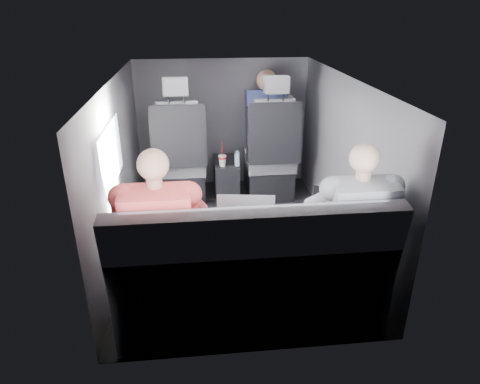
{
  "coord_description": "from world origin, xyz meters",
  "views": [
    {
      "loc": [
        -0.3,
        -3.18,
        1.88
      ],
      "look_at": [
        0.04,
        -0.05,
        0.47
      ],
      "focal_mm": 32.0,
      "sensor_mm": 36.0,
      "label": 1
    }
  ],
  "objects": [
    {
      "name": "passenger_front_right",
      "position": [
        0.43,
        1.1,
        0.75
      ],
      "size": [
        0.41,
        0.41,
        0.83
      ],
      "color": "navy",
      "rests_on": "front_seat_right"
    },
    {
      "name": "laptop_silver",
      "position": [
        -0.02,
        -0.83,
        0.63
      ],
      "size": [
        0.38,
        0.35,
        0.25
      ],
      "color": "#AEAEB3",
      "rests_on": "rear_bench"
    },
    {
      "name": "floor",
      "position": [
        0.0,
        0.0,
        0.0
      ],
      "size": [
        2.6,
        2.6,
        0.0
      ],
      "primitive_type": "plane",
      "color": "black",
      "rests_on": "ground"
    },
    {
      "name": "panel_front",
      "position": [
        0.0,
        1.3,
        0.68
      ],
      "size": [
        1.8,
        0.02,
        1.35
      ],
      "primitive_type": "cube",
      "color": "#56565B",
      "rests_on": "floor"
    },
    {
      "name": "water_bottle",
      "position": [
        0.1,
        0.73,
        0.47
      ],
      "size": [
        0.05,
        0.05,
        0.15
      ],
      "color": "#A3C4DC",
      "rests_on": "center_console"
    },
    {
      "name": "passenger_rear_right",
      "position": [
        0.61,
        -0.97,
        0.61
      ],
      "size": [
        0.47,
        0.6,
        1.18
      ],
      "color": "navy",
      "rests_on": "rear_bench"
    },
    {
      "name": "laptop_black",
      "position": [
        0.58,
        -0.82,
        0.64
      ],
      "size": [
        0.43,
        0.45,
        0.26
      ],
      "color": "black",
      "rests_on": "passenger_rear_right"
    },
    {
      "name": "panel_back",
      "position": [
        0.0,
        -1.3,
        0.68
      ],
      "size": [
        1.8,
        0.02,
        1.35
      ],
      "primitive_type": "cube",
      "color": "#56565B",
      "rests_on": "floor"
    },
    {
      "name": "seatbelt",
      "position": [
        0.45,
        0.67,
        0.8
      ],
      "size": [
        0.35,
        0.11,
        0.59
      ],
      "primitive_type": "cube",
      "rotation": [
        -0.14,
        0.49,
        0.0
      ],
      "color": "black",
      "rests_on": "front_seat_right"
    },
    {
      "name": "soda_cup",
      "position": [
        -0.05,
        0.74,
        0.46
      ],
      "size": [
        0.08,
        0.08,
        0.24
      ],
      "color": "white",
      "rests_on": "center_console"
    },
    {
      "name": "panel_left",
      "position": [
        -0.9,
        0.0,
        0.68
      ],
      "size": [
        0.02,
        2.6,
        1.35
      ],
      "primitive_type": "cube",
      "color": "#56565B",
      "rests_on": "floor"
    },
    {
      "name": "passenger_rear_left",
      "position": [
        -0.52,
        -0.97,
        0.62
      ],
      "size": [
        0.48,
        0.6,
        1.19
      ],
      "color": "#2E2F33",
      "rests_on": "rear_bench"
    },
    {
      "name": "front_seat_left",
      "position": [
        -0.45,
        0.84,
        0.4
      ],
      "size": [
        0.52,
        0.58,
        1.26
      ],
      "color": "black",
      "rests_on": "floor"
    },
    {
      "name": "ceiling",
      "position": [
        0.0,
        0.0,
        1.35
      ],
      "size": [
        2.6,
        2.6,
        0.0
      ],
      "primitive_type": "plane",
      "rotation": [
        3.14,
        0.0,
        0.0
      ],
      "color": "#B2B2AD",
      "rests_on": "panel_back"
    },
    {
      "name": "center_console",
      "position": [
        0.0,
        0.88,
        0.2
      ],
      "size": [
        0.24,
        0.48,
        0.41
      ],
      "color": "black",
      "rests_on": "floor"
    },
    {
      "name": "laptop_white",
      "position": [
        -0.49,
        -0.78,
        0.63
      ],
      "size": [
        0.41,
        0.44,
        0.25
      ],
      "color": "white",
      "rests_on": "passenger_rear_left"
    },
    {
      "name": "panel_right",
      "position": [
        0.9,
        0.0,
        0.68
      ],
      "size": [
        0.02,
        2.6,
        1.35
      ],
      "primitive_type": "cube",
      "color": "#56565B",
      "rests_on": "floor"
    },
    {
      "name": "rear_bench",
      "position": [
        0.0,
        -1.06,
        0.31
      ],
      "size": [
        1.6,
        0.57,
        0.92
      ],
      "color": "slate",
      "rests_on": "floor"
    },
    {
      "name": "side_window",
      "position": [
        -0.88,
        -0.3,
        0.9
      ],
      "size": [
        0.02,
        0.75,
        0.42
      ],
      "primitive_type": "cube",
      "color": "white",
      "rests_on": "panel_left"
    },
    {
      "name": "front_seat_right",
      "position": [
        0.45,
        0.84,
        0.4
      ],
      "size": [
        0.52,
        0.58,
        1.26
      ],
      "color": "black",
      "rests_on": "floor"
    }
  ]
}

